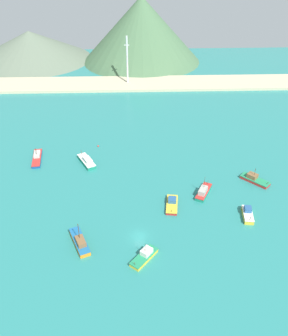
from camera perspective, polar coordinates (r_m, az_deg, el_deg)
ground at (r=119.38m, az=-1.10°, el=-0.54°), size 260.00×280.00×0.50m
fishing_boat_0 at (r=89.96m, az=0.09°, el=-13.41°), size 7.17×7.94×4.53m
fishing_boat_1 at (r=129.81m, az=-16.14°, el=1.54°), size 4.07×11.42×4.15m
fishing_boat_2 at (r=118.92m, az=16.64°, el=-1.67°), size 8.61×8.61×4.63m
fishing_boat_3 at (r=94.40m, az=-9.85°, el=-11.12°), size 6.33×10.23×7.00m
fishing_boat_4 at (r=109.92m, az=9.14°, el=-3.62°), size 6.27×8.94×6.30m
fishing_boat_5 at (r=104.86m, az=4.33°, el=-5.53°), size 4.17×8.57×2.01m
fishing_boat_6 at (r=123.75m, az=-8.81°, el=1.04°), size 7.02×9.86×2.77m
fishing_boat_7 at (r=104.71m, az=15.68°, el=-6.81°), size 3.28×7.08×2.81m
buoy_0 at (r=133.55m, az=-7.06°, el=3.37°), size 0.62×0.62×0.62m
beach_strip at (r=187.50m, az=-1.55°, el=12.85°), size 247.00×19.26×1.20m
hill_west at (r=234.16m, az=-17.10°, el=17.60°), size 68.84×68.84×16.09m
hill_central at (r=220.26m, az=-0.40°, el=20.57°), size 67.01×67.01×34.89m
radio_tower at (r=184.04m, az=-2.61°, el=16.18°), size 2.35×1.88×23.54m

